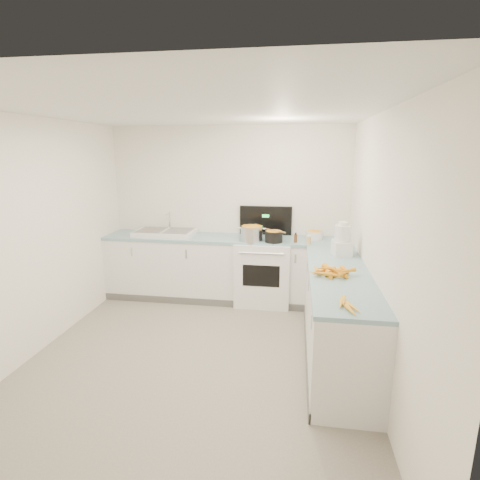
# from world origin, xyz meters

# --- Properties ---
(floor) EXTENTS (3.50, 4.00, 0.00)m
(floor) POSITION_xyz_m (0.00, 0.00, 0.00)
(floor) COLOR gray
(floor) RESTS_ON ground
(ceiling) EXTENTS (3.50, 4.00, 0.00)m
(ceiling) POSITION_xyz_m (0.00, 0.00, 2.50)
(ceiling) COLOR white
(ceiling) RESTS_ON ground
(wall_back) EXTENTS (3.50, 0.00, 2.50)m
(wall_back) POSITION_xyz_m (0.00, 2.00, 1.25)
(wall_back) COLOR white
(wall_back) RESTS_ON ground
(wall_front) EXTENTS (3.50, 0.00, 2.50)m
(wall_front) POSITION_xyz_m (0.00, -2.00, 1.25)
(wall_front) COLOR white
(wall_front) RESTS_ON ground
(wall_left) EXTENTS (0.00, 4.00, 2.50)m
(wall_left) POSITION_xyz_m (-1.75, 0.00, 1.25)
(wall_left) COLOR white
(wall_left) RESTS_ON ground
(wall_right) EXTENTS (0.00, 4.00, 2.50)m
(wall_right) POSITION_xyz_m (1.75, 0.00, 1.25)
(wall_right) COLOR white
(wall_right) RESTS_ON ground
(counter_back) EXTENTS (3.50, 0.62, 0.94)m
(counter_back) POSITION_xyz_m (0.00, 1.70, 0.47)
(counter_back) COLOR white
(counter_back) RESTS_ON ground
(counter_right) EXTENTS (0.62, 2.20, 0.94)m
(counter_right) POSITION_xyz_m (1.45, 0.30, 0.47)
(counter_right) COLOR white
(counter_right) RESTS_ON ground
(stove) EXTENTS (0.76, 0.65, 1.36)m
(stove) POSITION_xyz_m (0.55, 1.69, 0.47)
(stove) COLOR white
(stove) RESTS_ON ground
(sink) EXTENTS (0.86, 0.52, 0.31)m
(sink) POSITION_xyz_m (-0.90, 1.70, 0.98)
(sink) COLOR white
(sink) RESTS_ON counter_back
(steel_pot) EXTENTS (0.35, 0.35, 0.22)m
(steel_pot) POSITION_xyz_m (0.40, 1.54, 1.03)
(steel_pot) COLOR silver
(steel_pot) RESTS_ON stove
(black_pot) EXTENTS (0.28, 0.28, 0.17)m
(black_pot) POSITION_xyz_m (0.70, 1.51, 1.01)
(black_pot) COLOR black
(black_pot) RESTS_ON stove
(wooden_spoon) EXTENTS (0.33, 0.26, 0.02)m
(wooden_spoon) POSITION_xyz_m (0.70, 1.51, 1.10)
(wooden_spoon) COLOR #AD7A47
(wooden_spoon) RESTS_ON black_pot
(mixing_bowl) EXTENTS (0.25, 0.25, 0.11)m
(mixing_bowl) POSITION_xyz_m (1.25, 1.78, 1.00)
(mixing_bowl) COLOR white
(mixing_bowl) RESTS_ON counter_back
(extract_bottle) EXTENTS (0.04, 0.04, 0.11)m
(extract_bottle) POSITION_xyz_m (0.99, 1.52, 1.00)
(extract_bottle) COLOR #593319
(extract_bottle) RESTS_ON counter_back
(spice_jar) EXTENTS (0.06, 0.06, 0.10)m
(spice_jar) POSITION_xyz_m (1.17, 1.47, 0.99)
(spice_jar) COLOR #E5B266
(spice_jar) RESTS_ON counter_back
(food_processor) EXTENTS (0.23, 0.27, 0.40)m
(food_processor) POSITION_xyz_m (1.53, 0.97, 1.11)
(food_processor) COLOR white
(food_processor) RESTS_ON counter_right
(carrot_pile) EXTENTS (0.46, 0.39, 0.10)m
(carrot_pile) POSITION_xyz_m (1.36, 0.22, 0.98)
(carrot_pile) COLOR #FFA61F
(carrot_pile) RESTS_ON counter_right
(peeled_carrots) EXTENTS (0.18, 0.36, 0.04)m
(peeled_carrots) POSITION_xyz_m (1.41, -0.60, 0.96)
(peeled_carrots) COLOR #FFA926
(peeled_carrots) RESTS_ON counter_right
(peelings) EXTENTS (0.21, 0.28, 0.01)m
(peelings) POSITION_xyz_m (-1.10, 1.68, 1.02)
(peelings) COLOR tan
(peelings) RESTS_ON sink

